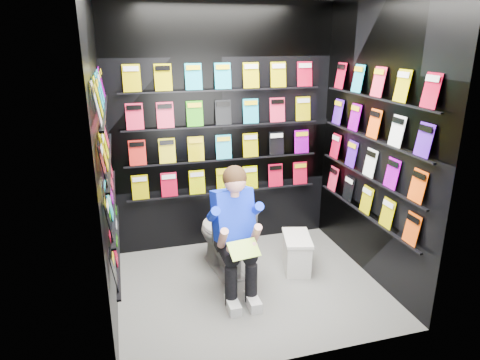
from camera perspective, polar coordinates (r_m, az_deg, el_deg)
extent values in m
plane|color=slate|center=(4.16, 1.29, -13.99)|extent=(2.40, 2.40, 0.00)
cube|color=black|center=(4.57, -2.31, 6.70)|extent=(2.40, 0.04, 2.60)
cube|color=black|center=(2.73, 7.65, -1.58)|extent=(2.40, 0.04, 2.60)
cube|color=black|center=(3.48, -17.82, 2.06)|extent=(0.04, 2.00, 2.60)
cube|color=black|center=(4.14, 17.57, 4.61)|extent=(0.04, 2.00, 2.60)
imported|color=white|center=(4.28, -2.27, -7.37)|extent=(0.52, 0.80, 0.73)
cube|color=silver|center=(4.40, 7.54, -9.74)|extent=(0.34, 0.47, 0.32)
cube|color=silver|center=(4.32, 7.64, -7.68)|extent=(0.36, 0.50, 0.03)
cube|color=green|center=(3.55, 0.52, -9.22)|extent=(0.27, 0.18, 0.11)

